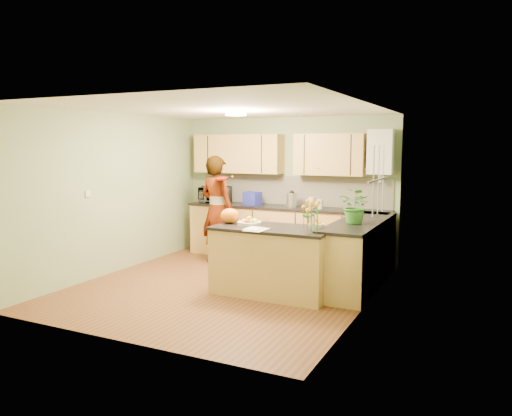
% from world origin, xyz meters
% --- Properties ---
extents(floor, '(4.50, 4.50, 0.00)m').
position_xyz_m(floor, '(0.00, 0.00, 0.00)').
color(floor, brown).
rests_on(floor, ground).
extents(ceiling, '(4.00, 4.50, 0.02)m').
position_xyz_m(ceiling, '(0.00, 0.00, 2.50)').
color(ceiling, silver).
rests_on(ceiling, wall_back).
extents(wall_back, '(4.00, 0.02, 2.50)m').
position_xyz_m(wall_back, '(0.00, 2.25, 1.25)').
color(wall_back, gray).
rests_on(wall_back, floor).
extents(wall_front, '(4.00, 0.02, 2.50)m').
position_xyz_m(wall_front, '(0.00, -2.25, 1.25)').
color(wall_front, gray).
rests_on(wall_front, floor).
extents(wall_left, '(0.02, 4.50, 2.50)m').
position_xyz_m(wall_left, '(-2.00, 0.00, 1.25)').
color(wall_left, gray).
rests_on(wall_left, floor).
extents(wall_right, '(0.02, 4.50, 2.50)m').
position_xyz_m(wall_right, '(2.00, 0.00, 1.25)').
color(wall_right, gray).
rests_on(wall_right, floor).
extents(back_counter, '(3.64, 0.62, 0.94)m').
position_xyz_m(back_counter, '(0.10, 1.95, 0.47)').
color(back_counter, '#B78E49').
rests_on(back_counter, floor).
extents(right_counter, '(0.62, 2.24, 0.94)m').
position_xyz_m(right_counter, '(1.70, 0.85, 0.47)').
color(right_counter, '#B78E49').
rests_on(right_counter, floor).
extents(splashback, '(3.60, 0.02, 0.52)m').
position_xyz_m(splashback, '(0.10, 2.23, 1.20)').
color(splashback, silver).
rests_on(splashback, back_counter).
extents(upper_cabinets, '(3.20, 0.34, 0.70)m').
position_xyz_m(upper_cabinets, '(-0.18, 2.08, 1.85)').
color(upper_cabinets, '#B78E49').
rests_on(upper_cabinets, wall_back).
extents(boiler, '(0.40, 0.30, 0.86)m').
position_xyz_m(boiler, '(1.70, 2.09, 1.90)').
color(boiler, silver).
rests_on(boiler, wall_back).
extents(window_right, '(0.01, 1.30, 1.05)m').
position_xyz_m(window_right, '(1.99, 0.60, 1.55)').
color(window_right, silver).
rests_on(window_right, wall_right).
extents(light_switch, '(0.02, 0.09, 0.09)m').
position_xyz_m(light_switch, '(-1.99, -0.60, 1.30)').
color(light_switch, silver).
rests_on(light_switch, wall_left).
extents(ceiling_lamp, '(0.30, 0.30, 0.07)m').
position_xyz_m(ceiling_lamp, '(0.00, 0.30, 2.46)').
color(ceiling_lamp, '#FFEABF').
rests_on(ceiling_lamp, ceiling).
extents(peninsula_island, '(1.60, 0.82, 0.92)m').
position_xyz_m(peninsula_island, '(0.74, -0.05, 0.46)').
color(peninsula_island, '#B78E49').
rests_on(peninsula_island, floor).
extents(fruit_dish, '(0.33, 0.33, 0.12)m').
position_xyz_m(fruit_dish, '(0.39, -0.05, 0.97)').
color(fruit_dish, beige).
rests_on(fruit_dish, peninsula_island).
extents(orange_bowl, '(0.22, 0.22, 0.13)m').
position_xyz_m(orange_bowl, '(1.29, 0.10, 0.97)').
color(orange_bowl, beige).
rests_on(orange_bowl, peninsula_island).
extents(flower_vase, '(0.25, 0.25, 0.46)m').
position_xyz_m(flower_vase, '(1.34, -0.23, 1.22)').
color(flower_vase, silver).
rests_on(flower_vase, peninsula_island).
extents(orange_bag, '(0.30, 0.27, 0.21)m').
position_xyz_m(orange_bag, '(0.06, -0.00, 1.02)').
color(orange_bag, orange).
rests_on(orange_bag, peninsula_island).
extents(papers, '(0.24, 0.33, 0.01)m').
position_xyz_m(papers, '(0.64, -0.35, 0.93)').
color(papers, white).
rests_on(papers, peninsula_island).
extents(violinist, '(0.75, 0.58, 1.83)m').
position_xyz_m(violinist, '(-0.84, 1.17, 0.92)').
color(violinist, '#D99B85').
rests_on(violinist, floor).
extents(violin, '(0.62, 0.54, 0.16)m').
position_xyz_m(violin, '(-0.64, 0.95, 1.47)').
color(violin, '#4D0F04').
rests_on(violin, violinist).
extents(microwave, '(0.59, 0.44, 0.30)m').
position_xyz_m(microwave, '(-1.31, 1.93, 1.09)').
color(microwave, silver).
rests_on(microwave, back_counter).
extents(blue_box, '(0.33, 0.28, 0.23)m').
position_xyz_m(blue_box, '(-0.54, 1.94, 1.06)').
color(blue_box, '#212799').
rests_on(blue_box, back_counter).
extents(kettle, '(0.18, 0.18, 0.33)m').
position_xyz_m(kettle, '(0.22, 1.92, 1.08)').
color(kettle, silver).
rests_on(kettle, back_counter).
extents(jar_cream, '(0.15, 0.15, 0.18)m').
position_xyz_m(jar_cream, '(0.56, 2.00, 1.03)').
color(jar_cream, beige).
rests_on(jar_cream, back_counter).
extents(jar_white, '(0.12, 0.12, 0.16)m').
position_xyz_m(jar_white, '(0.73, 1.94, 1.02)').
color(jar_white, silver).
rests_on(jar_white, back_counter).
extents(potted_plant, '(0.55, 0.52, 0.49)m').
position_xyz_m(potted_plant, '(1.70, 0.57, 1.19)').
color(potted_plant, '#317828').
rests_on(potted_plant, right_counter).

